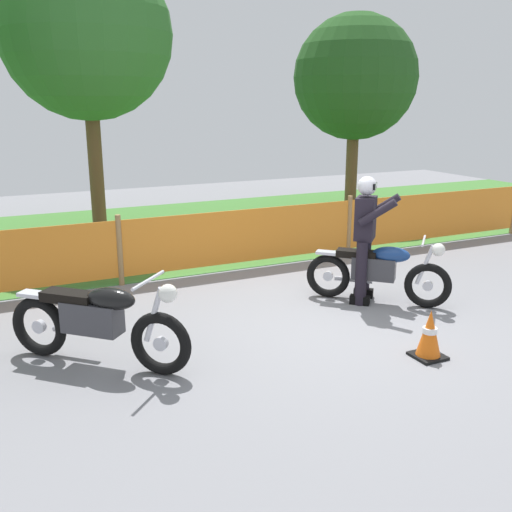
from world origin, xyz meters
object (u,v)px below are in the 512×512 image
(rider_trailing, at_px, (366,235))
(traffic_cone, at_px, (429,334))
(motorcycle_lead, at_px, (98,321))
(motorcycle_trailing, at_px, (378,271))

(rider_trailing, distance_m, traffic_cone, 1.95)
(motorcycle_lead, bearing_deg, rider_trailing, 50.93)
(motorcycle_trailing, xyz_separation_m, rider_trailing, (-0.13, 0.13, 0.48))
(traffic_cone, bearing_deg, rider_trailing, 76.35)
(motorcycle_lead, distance_m, motorcycle_trailing, 3.74)
(rider_trailing, bearing_deg, traffic_cone, -59.37)
(motorcycle_lead, height_order, traffic_cone, motorcycle_lead)
(motorcycle_lead, height_order, rider_trailing, rider_trailing)
(motorcycle_trailing, bearing_deg, rider_trailing, -179.43)
(motorcycle_lead, distance_m, rider_trailing, 3.65)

